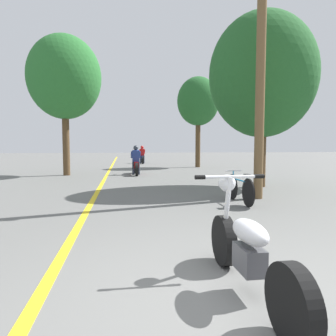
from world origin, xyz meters
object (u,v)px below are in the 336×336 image
object	(u,v)px
motorcycle_rider_lead	(136,164)
motorcycle_rider_far	(142,157)
bicycle_parked	(240,189)
utility_pole	(261,59)
roadside_tree_right_near	(263,76)
roadside_tree_left	(64,78)
roadside_tree_right_far	(198,102)
motorcycle_foreground	(247,250)

from	to	relation	value
motorcycle_rider_lead	motorcycle_rider_far	xyz separation A→B (m)	(0.89, 9.35, 0.00)
motorcycle_rider_lead	bicycle_parked	world-z (taller)	motorcycle_rider_lead
utility_pole	motorcycle_rider_lead	distance (m)	8.32
motorcycle_rider_far	bicycle_parked	bearing A→B (deg)	-85.65
roadside_tree_right_near	bicycle_parked	world-z (taller)	roadside_tree_right_near
utility_pole	roadside_tree_left	size ratio (longest dim) A/B	1.08
roadside_tree_right_near	roadside_tree_left	size ratio (longest dim) A/B	0.89
roadside_tree_right_far	motorcycle_rider_far	world-z (taller)	roadside_tree_right_far
roadside_tree_right_near	roadside_tree_right_far	size ratio (longest dim) A/B	0.99
roadside_tree_right_near	bicycle_parked	xyz separation A→B (m)	(-1.83, -2.70, -3.38)
motorcycle_foreground	roadside_tree_right_near	bearing A→B (deg)	63.39
motorcycle_rider_lead	bicycle_parked	size ratio (longest dim) A/B	1.25
roadside_tree_right_far	motorcycle_rider_lead	world-z (taller)	roadside_tree_right_far
roadside_tree_right_near	bicycle_parked	size ratio (longest dim) A/B	3.49
roadside_tree_left	motorcycle_foreground	size ratio (longest dim) A/B	3.24
utility_pole	roadside_tree_right_near	world-z (taller)	utility_pole
roadside_tree_right_far	utility_pole	bearing A→B (deg)	-96.47
motorcycle_foreground	motorcycle_rider_far	world-z (taller)	motorcycle_rider_far
roadside_tree_right_far	roadside_tree_left	world-z (taller)	roadside_tree_left
roadside_tree_left	bicycle_parked	distance (m)	10.44
motorcycle_rider_lead	bicycle_parked	xyz separation A→B (m)	(2.19, -7.70, -0.18)
utility_pole	motorcycle_foreground	distance (m)	6.26
utility_pole	roadside_tree_right_far	bearing A→B (deg)	83.53
roadside_tree_left	motorcycle_rider_lead	world-z (taller)	roadside_tree_left
motorcycle_rider_far	motorcycle_rider_lead	bearing A→B (deg)	-95.47
motorcycle_rider_far	roadside_tree_left	bearing A→B (deg)	-114.36
roadside_tree_left	motorcycle_rider_lead	size ratio (longest dim) A/B	3.14
roadside_tree_right_near	motorcycle_rider_far	size ratio (longest dim) A/B	2.86
roadside_tree_left	roadside_tree_right_near	bearing A→B (deg)	-35.18
utility_pole	bicycle_parked	xyz separation A→B (m)	(-0.73, -0.55, -3.26)
motorcycle_foreground	motorcycle_rider_far	bearing A→B (deg)	89.04
motorcycle_rider_lead	motorcycle_rider_far	distance (m)	9.39
utility_pole	motorcycle_rider_far	world-z (taller)	utility_pole
roadside_tree_right_far	motorcycle_foreground	distance (m)	17.39
roadside_tree_left	bicycle_parked	size ratio (longest dim) A/B	3.92
motorcycle_rider_lead	roadside_tree_right_near	bearing A→B (deg)	-51.18
utility_pole	motorcycle_rider_lead	xyz separation A→B (m)	(-2.92, 7.15, -3.08)
motorcycle_foreground	motorcycle_rider_lead	distance (m)	11.98
motorcycle_foreground	bicycle_parked	world-z (taller)	motorcycle_foreground
bicycle_parked	utility_pole	bearing A→B (deg)	37.02
roadside_tree_left	motorcycle_rider_lead	bearing A→B (deg)	-2.48
utility_pole	roadside_tree_right_near	size ratio (longest dim) A/B	1.21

